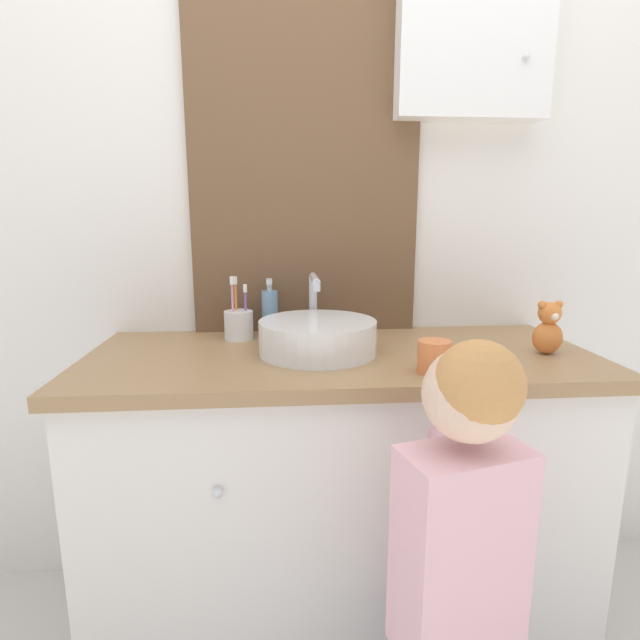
# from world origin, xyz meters

# --- Properties ---
(wall_back) EXTENTS (3.20, 0.18, 2.50)m
(wall_back) POSITION_xyz_m (0.02, 0.62, 1.28)
(wall_back) COLOR silver
(wall_back) RESTS_ON ground_plane
(vanity_counter) EXTENTS (1.34, 0.58, 0.84)m
(vanity_counter) POSITION_xyz_m (0.00, 0.31, 0.42)
(vanity_counter) COLOR silver
(vanity_counter) RESTS_ON ground_plane
(sink_basin) EXTENTS (0.31, 0.36, 0.20)m
(sink_basin) POSITION_xyz_m (-0.06, 0.31, 0.89)
(sink_basin) COLOR white
(sink_basin) RESTS_ON vanity_counter
(toothbrush_holder) EXTENTS (0.08, 0.08, 0.19)m
(toothbrush_holder) POSITION_xyz_m (-0.28, 0.48, 0.88)
(toothbrush_holder) COLOR silver
(toothbrush_holder) RESTS_ON vanity_counter
(soap_dispenser) EXTENTS (0.05, 0.05, 0.18)m
(soap_dispenser) POSITION_xyz_m (-0.19, 0.52, 0.91)
(soap_dispenser) COLOR #6B93B2
(soap_dispenser) RESTS_ON vanity_counter
(child_figure) EXTENTS (0.26, 0.50, 1.00)m
(child_figure) POSITION_xyz_m (0.17, -0.17, 0.57)
(child_figure) COLOR slate
(child_figure) RESTS_ON ground_plane
(teddy_bear) EXTENTS (0.08, 0.07, 0.14)m
(teddy_bear) POSITION_xyz_m (0.54, 0.26, 0.91)
(teddy_bear) COLOR orange
(teddy_bear) RESTS_ON vanity_counter
(drinking_cup) EXTENTS (0.08, 0.08, 0.08)m
(drinking_cup) POSITION_xyz_m (0.19, 0.12, 0.88)
(drinking_cup) COLOR orange
(drinking_cup) RESTS_ON vanity_counter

